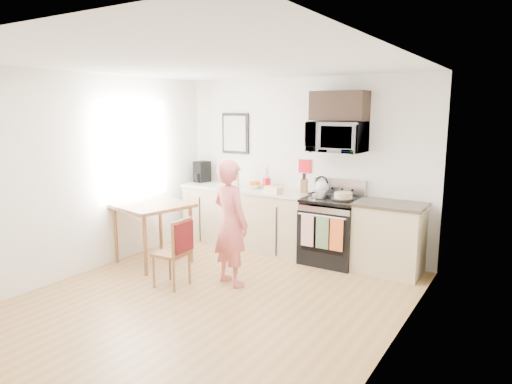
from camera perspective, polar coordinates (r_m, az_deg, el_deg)
The scene contains 27 objects.
floor at distance 5.31m, azimuth -5.79°, elevation -13.43°, with size 4.60×4.60×0.00m, color #9D6C3D.
back_wall at distance 6.88m, azimuth 5.81°, elevation 3.28°, with size 4.00×0.04×2.60m, color silver.
left_wall at distance 6.35m, azimuth -20.45°, elevation 2.11°, with size 0.04×4.60×2.60m, color silver.
right_wall at distance 4.05m, azimuth 16.92°, elevation -2.02°, with size 0.04×4.60×2.60m, color silver.
ceiling at distance 4.89m, azimuth -6.36°, elevation 15.72°, with size 4.00×4.60×0.04m, color silver.
window at distance 6.81m, azimuth -15.07°, elevation 5.03°, with size 0.06×1.40×1.50m.
cabinet_left at distance 7.16m, azimuth -1.14°, elevation -3.31°, with size 2.10×0.60×0.90m, color tan.
countertop_left at distance 7.06m, azimuth -1.16°, elevation 0.40°, with size 2.14×0.64×0.04m, color silver.
cabinet_right at distance 6.27m, azimuth 16.30°, elevation -5.71°, with size 0.84×0.60×0.90m, color tan.
countertop_right at distance 6.16m, azimuth 16.52°, elevation -1.49°, with size 0.88×0.64×0.04m, color black.
range at distance 6.50m, azimuth 9.41°, elevation -4.99°, with size 0.76×0.70×1.16m.
microwave at distance 6.38m, azimuth 10.12°, elevation 6.78°, with size 0.76×0.51×0.42m, color #A9A8AD.
upper_cabinet at distance 6.41m, azimuth 10.40°, elevation 10.55°, with size 0.76×0.35×0.40m, color black.
wall_art at distance 7.42m, azimuth -2.62°, elevation 7.32°, with size 0.50×0.04×0.65m.
wall_trivet at distance 6.84m, azimuth 6.13°, elevation 3.24°, with size 0.20×0.02×0.20m, color red.
person at distance 5.56m, azimuth -3.23°, elevation -3.88°, with size 0.56×0.37×1.55m, color #D2393C.
dining_table at distance 6.49m, azimuth -12.82°, elevation -2.31°, with size 0.93×0.93×0.84m.
chair at distance 5.55m, azimuth -9.62°, elevation -6.42°, with size 0.42×0.38×0.85m.
knife_block at distance 6.64m, azimuth 6.05°, elevation 0.74°, with size 0.09×0.12×0.20m, color brown.
utensil_crock at distance 7.01m, azimuth 1.35°, elevation 1.69°, with size 0.12×0.12×0.36m.
fruit_bowl at distance 7.01m, azimuth -0.17°, elevation 0.86°, with size 0.28×0.28×0.11m.
milk_carton at distance 7.12m, azimuth -2.62°, elevation 1.75°, with size 0.10×0.10×0.27m, color tan.
coffee_maker at distance 7.65m, azimuth -6.80°, elevation 2.47°, with size 0.23×0.30×0.34m.
bread_bag at distance 6.56m, azimuth 2.18°, elevation 0.25°, with size 0.28×0.13×0.10m, color #D9C272.
cake at distance 6.30m, azimuth 10.84°, elevation -0.51°, with size 0.30×0.30×0.10m.
kettle at distance 6.61m, azimuth 8.22°, elevation 0.68°, with size 0.21×0.21×0.27m.
pot at distance 6.37m, azimuth 7.88°, elevation -0.28°, with size 0.20×0.33×0.10m.
Camera 1 is at (3.00, -3.83, 2.13)m, focal length 32.00 mm.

